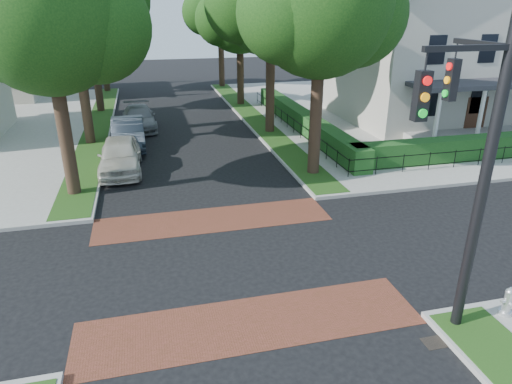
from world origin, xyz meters
The scene contains 23 objects.
ground centered at (0.00, 0.00, 0.00)m, with size 120.00×120.00×0.00m, color black.
sidewalk_ne centered at (19.50, 19.00, 0.07)m, with size 30.00×30.00×0.15m, color gray.
crosswalk_far centered at (0.00, 3.20, 0.01)m, with size 9.00×2.20×0.01m, color brown.
crosswalk_near centered at (0.00, -3.20, 0.01)m, with size 9.00×2.20×0.01m, color brown.
storm_drain centered at (4.30, -5.00, 0.01)m, with size 0.65×0.45×0.01m, color black.
grass_strip_ne centered at (5.40, 19.10, 0.16)m, with size 1.60×29.80×0.02m, color #183F12.
grass_strip_nw centered at (-5.40, 19.10, 0.16)m, with size 1.60×29.80×0.02m, color #183F12.
tree_right_near centered at (5.60, 7.24, 7.63)m, with size 7.75×6.67×10.66m.
tree_right_mid centered at (5.61, 15.25, 7.99)m, with size 8.25×7.09×11.22m.
tree_right_far centered at (5.60, 24.22, 6.91)m, with size 7.25×6.23×9.74m.
tree_right_back centered at (5.60, 33.23, 7.27)m, with size 7.50×6.45×10.20m.
tree_left_near centered at (-5.40, 7.23, 7.27)m, with size 7.50×6.45×10.20m.
tree_left_far centered at (-5.40, 24.22, 7.12)m, with size 7.00×6.02×9.86m.
tree_left_back centered at (-5.40, 33.24, 7.41)m, with size 7.75×6.66×10.44m.
hedge_main_road centered at (7.70, 15.00, 0.75)m, with size 1.00×18.00×1.20m, color #153D15.
hedge_cross_road centered at (16.50, 7.00, 0.75)m, with size 18.00×1.00×1.20m, color #153D15.
fence_main_road centered at (6.90, 15.00, 0.60)m, with size 0.06×18.00×0.90m, color black, non-canonical shape.
house_victorian centered at (17.51, 15.92, 6.02)m, with size 13.00×13.05×12.48m.
traffic_signal centered at (4.89, -4.41, 4.71)m, with size 2.17×2.00×8.00m.
parked_car_front centered at (-3.60, 9.76, 0.84)m, with size 1.99×4.94×1.68m, color beige.
parked_car_middle centered at (-3.27, 13.99, 0.84)m, with size 1.77×5.08×1.67m, color #202830.
parked_car_rear centered at (-2.64, 18.24, 0.74)m, with size 2.06×5.08×1.47m, color slate.
fire_hydrant centered at (6.60, -4.61, 0.54)m, with size 0.43×0.44×0.82m.
Camera 1 is at (-2.17, -12.68, 7.75)m, focal length 32.00 mm.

